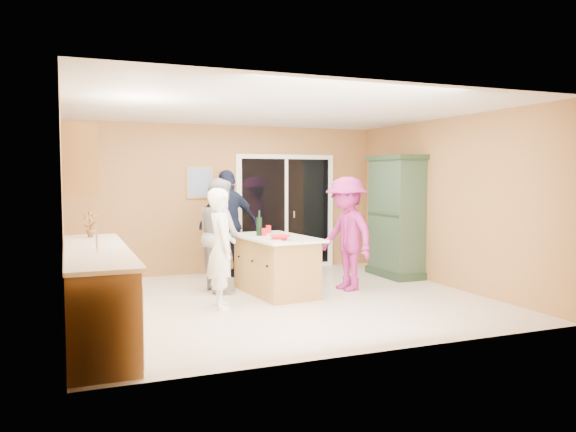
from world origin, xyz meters
name	(u,v)px	position (x,y,z in m)	size (l,w,h in m)	color
floor	(281,300)	(0.00, 0.00, 0.00)	(5.50, 5.50, 0.00)	white
ceiling	(280,109)	(0.00, 0.00, 2.60)	(5.50, 5.00, 0.10)	silver
wall_back	(230,199)	(0.00, 2.50, 1.30)	(5.50, 0.10, 2.60)	tan
wall_front	(375,218)	(0.00, -2.50, 1.30)	(5.50, 0.10, 2.60)	tan
wall_left	(63,210)	(-2.75, 0.00, 1.30)	(0.10, 5.00, 2.60)	tan
wall_right	(447,202)	(2.75, 0.00, 1.30)	(0.10, 5.00, 2.60)	tan
left_cabinet_run	(97,296)	(-2.45, -1.05, 0.46)	(0.65, 3.05, 1.24)	#AD8543
upper_cabinets	(78,161)	(-2.58, -0.20, 1.88)	(0.35, 1.60, 0.75)	#AD8543
sliding_door	(286,212)	(1.05, 2.46, 1.05)	(1.90, 0.07, 2.10)	white
framed_picture	(200,182)	(-0.55, 2.48, 1.60)	(0.46, 0.04, 0.56)	tan
kitchen_island	(276,267)	(0.09, 0.43, 0.39)	(1.01, 1.67, 0.84)	#AD8543
green_hutch	(396,218)	(2.49, 1.01, 1.00)	(0.59, 1.12, 2.05)	#223622
woman_white	(221,248)	(-0.88, -0.16, 0.78)	(0.57, 0.37, 1.55)	white
woman_grey	(221,234)	(-0.59, 0.97, 0.84)	(0.82, 0.64, 1.68)	#939395
woman_navy	(228,224)	(-0.20, 1.91, 0.91)	(1.06, 0.44, 1.81)	#1A1F3A
woman_magenta	(347,234)	(1.17, 0.28, 0.85)	(1.09, 0.63, 1.69)	#9B226D
serving_bowl	(280,237)	(-0.02, -0.03, 0.87)	(0.27, 0.27, 0.07)	red
tulip_vase	(90,224)	(-2.45, 0.25, 1.11)	(0.18, 0.12, 0.33)	#AE1A11
tumbler_near	(264,232)	(-0.04, 0.57, 0.89)	(0.08, 0.08, 0.11)	red
tumbler_far	(269,229)	(0.15, 0.92, 0.89)	(0.08, 0.08, 0.12)	red
wine_bottle	(259,226)	(-0.10, 0.60, 0.98)	(0.09, 0.09, 0.37)	black
white_plate	(277,239)	(-0.05, -0.01, 0.84)	(0.21, 0.21, 0.01)	silver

